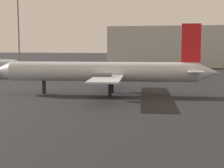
{
  "coord_description": "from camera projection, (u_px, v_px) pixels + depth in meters",
  "views": [
    {
      "loc": [
        3.19,
        -12.81,
        7.75
      ],
      "look_at": [
        -6.42,
        30.68,
        2.61
      ],
      "focal_mm": 54.63,
      "sensor_mm": 36.0,
      "label": 1
    }
  ],
  "objects": [
    {
      "name": "airplane_on_taxiway",
      "position": [
        104.0,
        72.0,
        52.93
      ],
      "size": [
        35.7,
        24.16,
        10.92
      ],
      "rotation": [
        0.0,
        0.0,
        3.27
      ],
      "color": "silver",
      "rests_on": "ground_plane"
    },
    {
      "name": "light_mast_left",
      "position": [
        18.0,
        29.0,
        115.49
      ],
      "size": [
        2.4,
        0.5,
        23.86
      ],
      "color": "slate",
      "rests_on": "ground_plane"
    }
  ]
}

